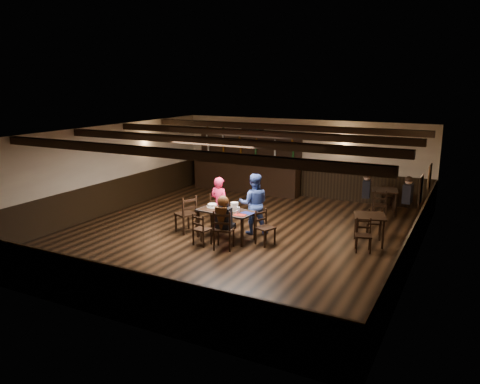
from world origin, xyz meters
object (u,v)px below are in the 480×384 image
at_px(woman_pink, 219,204).
at_px(cake, 212,206).
at_px(chair_near_right, 223,227).
at_px(bar_counter, 247,172).
at_px(chair_near_left, 200,227).
at_px(man_blue, 254,204).
at_px(dining_table, 226,214).

relative_size(woman_pink, cake, 5.16).
height_order(chair_near_right, bar_counter, bar_counter).
bearing_deg(bar_counter, cake, -73.62).
bearing_deg(chair_near_left, woman_pink, 97.93).
bearing_deg(chair_near_right, chair_near_left, 179.88).
bearing_deg(woman_pink, man_blue, -160.79).
height_order(man_blue, cake, man_blue).
height_order(chair_near_left, bar_counter, bar_counter).
bearing_deg(cake, man_blue, 32.83).
distance_m(chair_near_right, bar_counter, 6.28).
relative_size(chair_near_right, cake, 3.42).
distance_m(dining_table, man_blue, 0.85).
bearing_deg(chair_near_right, woman_pink, 122.79).
relative_size(chair_near_right, woman_pink, 0.66).
relative_size(woman_pink, bar_counter, 0.35).
bearing_deg(dining_table, man_blue, 58.45).
distance_m(chair_near_right, man_blue, 1.51).
height_order(dining_table, cake, cake).
distance_m(chair_near_right, cake, 1.22).
xyz_separation_m(dining_table, woman_pink, (-0.49, 0.50, 0.08)).
distance_m(dining_table, woman_pink, 0.70).
bearing_deg(woman_pink, bar_counter, -66.24).
distance_m(dining_table, cake, 0.52).
xyz_separation_m(chair_near_right, cake, (-0.81, 0.89, 0.21)).
bearing_deg(dining_table, cake, 166.28).
height_order(chair_near_right, woman_pink, woman_pink).
distance_m(man_blue, bar_counter, 4.98).
relative_size(woman_pink, man_blue, 0.91).
distance_m(chair_near_left, bar_counter, 6.08).
bearing_deg(bar_counter, dining_table, -69.06).
distance_m(dining_table, chair_near_left, 0.85).
distance_m(chair_near_left, cake, 0.96).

